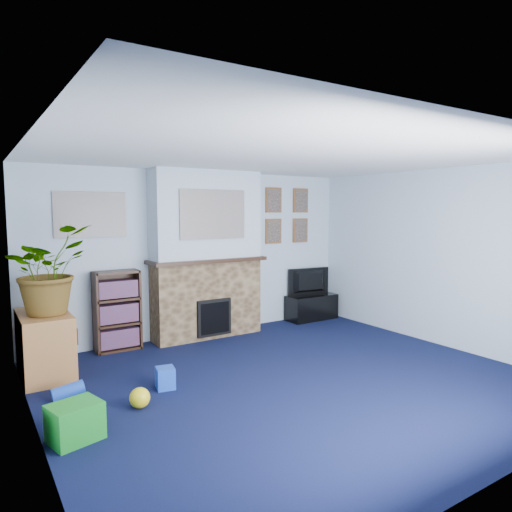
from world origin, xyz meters
TOP-DOWN VIEW (x-y plane):
  - floor at (0.00, 0.00)m, footprint 5.00×4.50m
  - ceiling at (0.00, 0.00)m, footprint 5.00×4.50m
  - wall_back at (0.00, 2.25)m, footprint 5.00×0.04m
  - wall_front at (0.00, -2.25)m, footprint 5.00×0.04m
  - wall_left at (-2.50, 0.00)m, footprint 0.04×4.50m
  - wall_right at (2.50, 0.00)m, footprint 0.04×4.50m
  - chimney_breast at (0.00, 2.05)m, footprint 1.72×0.50m
  - collage_main at (0.00, 1.84)m, footprint 1.00×0.03m
  - collage_left at (-1.55, 2.23)m, footprint 0.90×0.03m
  - portrait_tl at (1.30, 2.23)m, footprint 0.30×0.03m
  - portrait_tr at (1.85, 2.23)m, footprint 0.30×0.03m
  - portrait_bl at (1.30, 2.23)m, footprint 0.30×0.03m
  - portrait_br at (1.85, 2.23)m, footprint 0.30×0.03m
  - tv_stand at (1.95, 2.03)m, footprint 0.88×0.37m
  - television at (1.95, 2.05)m, footprint 0.78×0.20m
  - bookshelf at (-1.29, 2.11)m, footprint 0.58×0.28m
  - sideboard at (-2.24, 1.58)m, footprint 0.51×0.91m
  - potted_plant at (-2.19, 1.53)m, footprint 1.15×1.13m
  - mantel_clock at (-0.07, 2.00)m, footprint 0.10×0.06m
  - mantel_candle at (0.28, 2.00)m, footprint 0.05×0.05m
  - mantel_teddy at (-0.48, 2.00)m, footprint 0.13×0.13m
  - mantel_can at (0.65, 2.00)m, footprint 0.06×0.06m
  - green_crate at (-2.26, -0.11)m, footprint 0.45×0.39m
  - toy_ball at (-1.63, 0.20)m, footprint 0.19×0.19m
  - toy_block at (-1.26, 0.51)m, footprint 0.21×0.21m
  - toy_tube at (-2.15, 0.79)m, footprint 0.31×0.14m

SIDE VIEW (x-z plane):
  - floor at x=0.00m, z-range -0.01..0.01m
  - toy_tube at x=-2.15m, z-range -0.02..0.16m
  - toy_ball at x=-1.63m, z-range -0.01..0.19m
  - toy_block at x=-1.26m, z-range 0.00..0.22m
  - green_crate at x=-2.26m, z-range -0.01..0.29m
  - tv_stand at x=1.95m, z-range 0.02..0.43m
  - sideboard at x=-2.24m, z-range -0.01..0.71m
  - bookshelf at x=-1.29m, z-range -0.02..1.03m
  - television at x=1.95m, z-range 0.42..0.86m
  - chimney_breast at x=0.00m, z-range -0.02..2.38m
  - potted_plant at x=-2.19m, z-range 0.71..1.68m
  - wall_back at x=0.00m, z-range 0.00..2.40m
  - wall_front at x=0.00m, z-range 0.00..2.40m
  - wall_left at x=-2.50m, z-range 0.00..2.40m
  - wall_right at x=2.50m, z-range 0.00..2.40m
  - mantel_can at x=0.65m, z-range 1.15..1.27m
  - mantel_teddy at x=-0.48m, z-range 1.15..1.28m
  - mantel_clock at x=-0.07m, z-range 1.15..1.29m
  - mantel_candle at x=0.28m, z-range 1.14..1.32m
  - portrait_bl at x=1.30m, z-range 1.30..1.70m
  - portrait_br at x=1.85m, z-range 1.30..1.70m
  - collage_left at x=-1.55m, z-range 1.49..2.07m
  - collage_main at x=0.00m, z-range 1.44..2.12m
  - portrait_tl at x=1.30m, z-range 1.80..2.20m
  - portrait_tr at x=1.85m, z-range 1.80..2.20m
  - ceiling at x=0.00m, z-range 2.40..2.40m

